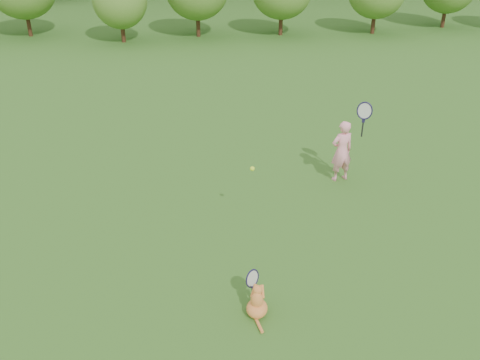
{
  "coord_description": "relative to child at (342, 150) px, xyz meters",
  "views": [
    {
      "loc": [
        -0.48,
        -6.15,
        4.41
      ],
      "look_at": [
        0.2,
        0.8,
        0.7
      ],
      "focal_mm": 40.0,
      "sensor_mm": 36.0,
      "label": 1
    }
  ],
  "objects": [
    {
      "name": "ground",
      "position": [
        -2.08,
        -1.96,
        -0.57
      ],
      "size": [
        100.0,
        100.0,
        0.0
      ],
      "primitive_type": "plane",
      "color": "#335818",
      "rests_on": "ground"
    },
    {
      "name": "child",
      "position": [
        0.0,
        0.0,
        0.0
      ],
      "size": [
        0.63,
        0.4,
        1.64
      ],
      "rotation": [
        0.0,
        0.0,
        3.4
      ],
      "color": "pink",
      "rests_on": "ground"
    },
    {
      "name": "cat",
      "position": [
        -1.88,
        -3.26,
        -0.35
      ],
      "size": [
        0.38,
        0.6,
        0.59
      ],
      "rotation": [
        0.0,
        0.0,
        -0.25
      ],
      "color": "orange",
      "rests_on": "ground"
    },
    {
      "name": "tennis_ball",
      "position": [
        -1.72,
        -1.31,
        0.38
      ],
      "size": [
        0.07,
        0.07,
        0.07
      ],
      "color": "#A9E01A",
      "rests_on": "ground"
    }
  ]
}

